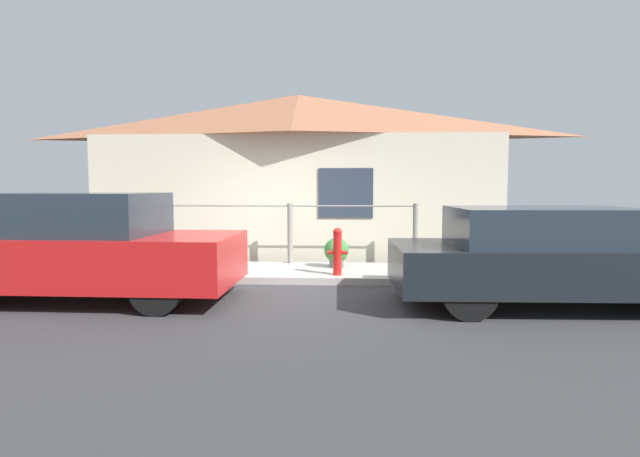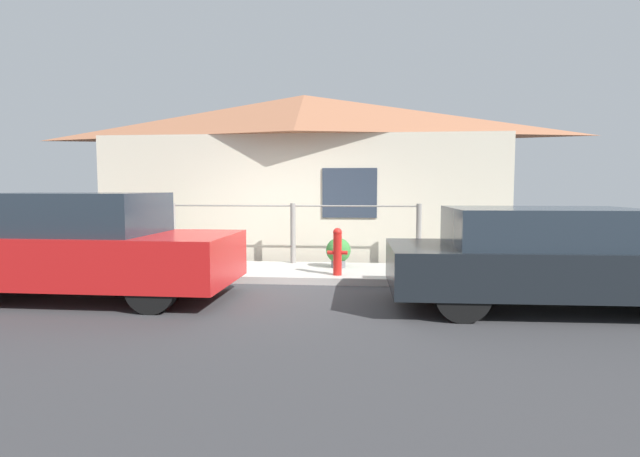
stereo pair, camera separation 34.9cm
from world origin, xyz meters
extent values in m
plane|color=#38383A|center=(0.00, 0.00, 0.00)|extent=(60.00, 60.00, 0.00)
cube|color=#B2AFA8|center=(0.00, 0.86, 0.06)|extent=(24.00, 1.72, 0.12)
cube|color=beige|center=(0.00, 2.21, 1.34)|extent=(8.55, 0.12, 2.67)
cube|color=#2D3847|center=(1.07, 2.14, 1.47)|extent=(1.10, 0.04, 1.00)
pyramid|color=#A36647|center=(0.00, 3.25, 3.15)|extent=(8.95, 2.20, 0.95)
cylinder|color=gray|center=(-2.40, 1.57, 0.70)|extent=(0.10, 0.10, 1.16)
cylinder|color=gray|center=(0.00, 1.57, 0.70)|extent=(0.10, 0.10, 1.16)
cylinder|color=gray|center=(2.40, 1.57, 0.70)|extent=(0.10, 0.10, 1.16)
cylinder|color=gray|center=(0.00, 1.57, 1.23)|extent=(4.80, 0.03, 0.03)
cube|color=red|center=(-2.55, -1.24, 0.59)|extent=(4.23, 1.78, 0.68)
cube|color=#232D38|center=(-2.72, -1.23, 1.22)|extent=(2.33, 1.55, 0.58)
cylinder|color=black|center=(-1.24, -0.49, 0.33)|extent=(0.65, 0.20, 0.65)
cylinder|color=black|center=(-1.25, -2.00, 0.33)|extent=(0.65, 0.20, 0.65)
cylinder|color=black|center=(-3.86, -0.47, 0.33)|extent=(0.65, 0.20, 0.65)
cube|color=black|center=(3.87, -1.24, 0.53)|extent=(4.29, 1.84, 0.57)
cube|color=#232D38|center=(3.70, -1.24, 1.07)|extent=(2.38, 1.59, 0.50)
cylinder|color=black|center=(5.17, -0.45, 0.33)|extent=(0.67, 0.22, 0.66)
cylinder|color=black|center=(2.53, -0.52, 0.33)|extent=(0.67, 0.22, 0.66)
cylinder|color=black|center=(2.57, -2.02, 0.33)|extent=(0.67, 0.22, 0.66)
cylinder|color=red|center=(0.95, 0.31, 0.46)|extent=(0.14, 0.14, 0.69)
sphere|color=red|center=(0.95, 0.31, 0.84)|extent=(0.15, 0.15, 0.15)
cylinder|color=red|center=(0.84, 0.31, 0.50)|extent=(0.13, 0.06, 0.06)
cylinder|color=red|center=(1.05, 0.31, 0.50)|extent=(0.13, 0.06, 0.06)
cylinder|color=slate|center=(0.91, 1.11, 0.19)|extent=(0.26, 0.26, 0.15)
sphere|color=#387F38|center=(0.91, 1.11, 0.43)|extent=(0.45, 0.45, 0.45)
cylinder|color=brown|center=(-2.75, 1.20, 0.20)|extent=(0.32, 0.32, 0.16)
sphere|color=#387F38|center=(-2.75, 1.20, 0.47)|extent=(0.51, 0.51, 0.51)
camera|label=1|loc=(1.13, -7.96, 1.59)|focal=28.00mm
camera|label=2|loc=(1.48, -7.93, 1.59)|focal=28.00mm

